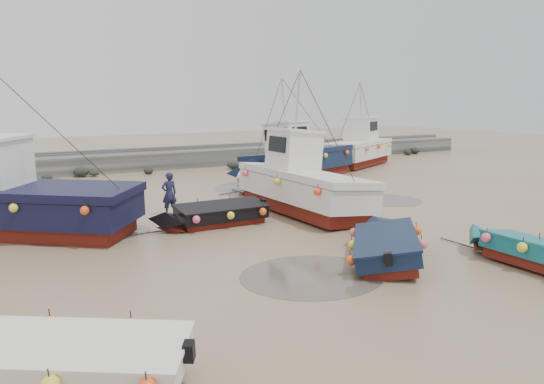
{
  "coord_description": "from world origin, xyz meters",
  "views": [
    {
      "loc": [
        -11.73,
        -14.94,
        4.94
      ],
      "look_at": [
        -1.42,
        2.48,
        1.4
      ],
      "focal_mm": 35.0,
      "sensor_mm": 36.0,
      "label": 1
    }
  ],
  "objects": [
    {
      "name": "dinghy_1",
      "position": [
        -0.35,
        -2.92,
        0.54
      ],
      "size": [
        4.9,
        5.5,
        1.43
      ],
      "rotation": [
        0.0,
        0.0,
        -0.71
      ],
      "color": "maroon",
      "rests_on": "ground"
    },
    {
      "name": "seawall",
      "position": [
        0.05,
        21.99,
        0.63
      ],
      "size": [
        60.0,
        4.92,
        1.5
      ],
      "color": "slate",
      "rests_on": "ground"
    },
    {
      "name": "person",
      "position": [
        -4.1,
        6.64,
        0.0
      ],
      "size": [
        0.7,
        0.48,
        1.87
      ],
      "primitive_type": "imported",
      "rotation": [
        0.0,
        0.0,
        3.18
      ],
      "color": "#1B1E3D",
      "rests_on": "ground"
    },
    {
      "name": "cabin_boat_0",
      "position": [
        -10.3,
        6.43,
        1.3
      ],
      "size": [
        9.68,
        8.45,
        6.22
      ],
      "rotation": [
        0.0,
        0.0,
        0.87
      ],
      "color": "maroon",
      "rests_on": "ground"
    },
    {
      "name": "dinghy_4",
      "position": [
        -3.33,
        3.86,
        0.55
      ],
      "size": [
        5.97,
        1.97,
        1.43
      ],
      "rotation": [
        0.0,
        0.0,
        1.56
      ],
      "color": "maroon",
      "rests_on": "ground"
    },
    {
      "name": "cabin_boat_2",
      "position": [
        5.79,
        11.9,
        1.3
      ],
      "size": [
        11.01,
        5.84,
        6.22
      ],
      "rotation": [
        0.0,
        0.0,
        1.92
      ],
      "color": "maroon",
      "rests_on": "ground"
    },
    {
      "name": "puddle_b",
      "position": [
        6.44,
        4.43,
        0.0
      ],
      "size": [
        3.17,
        3.17,
        0.01
      ],
      "primitive_type": "cylinder",
      "color": "#554C44",
      "rests_on": "ground"
    },
    {
      "name": "puddle_a",
      "position": [
        -3.42,
        -3.11,
        0.0
      ],
      "size": [
        4.19,
        4.19,
        0.01
      ],
      "primitive_type": "cylinder",
      "color": "#554C44",
      "rests_on": "ground"
    },
    {
      "name": "dinghy_2",
      "position": [
        2.73,
        -5.6,
        0.56
      ],
      "size": [
        2.04,
        5.52,
        1.43
      ],
      "rotation": [
        0.0,
        0.0,
        -0.03
      ],
      "color": "maroon",
      "rests_on": "ground"
    },
    {
      "name": "cabin_boat_3",
      "position": [
        14.55,
        16.28,
        1.33
      ],
      "size": [
        9.83,
        6.39,
        6.22
      ],
      "rotation": [
        0.0,
        0.0,
        -1.1
      ],
      "color": "maroon",
      "rests_on": "ground"
    },
    {
      "name": "puddle_c",
      "position": [
        -7.82,
        4.84,
        0.0
      ],
      "size": [
        4.47,
        4.47,
        0.01
      ],
      "primitive_type": "cylinder",
      "color": "#554C44",
      "rests_on": "ground"
    },
    {
      "name": "ground",
      "position": [
        0.0,
        0.0,
        0.0
      ],
      "size": [
        120.0,
        120.0,
        0.0
      ],
      "primitive_type": "plane",
      "color": "#988063",
      "rests_on": "ground"
    },
    {
      "name": "puddle_d",
      "position": [
        3.34,
        10.71,
        0.0
      ],
      "size": [
        6.5,
        6.5,
        0.01
      ],
      "primitive_type": "cylinder",
      "color": "#554C44",
      "rests_on": "ground"
    },
    {
      "name": "dinghy_0",
      "position": [
        -10.59,
        -5.52,
        0.54
      ],
      "size": [
        5.6,
        4.15,
        1.43
      ],
      "rotation": [
        0.0,
        0.0,
        0.97
      ],
      "color": "maroon",
      "rests_on": "ground"
    },
    {
      "name": "cabin_boat_1",
      "position": [
        0.99,
        4.63,
        1.32
      ],
      "size": [
        3.07,
        10.65,
        6.22
      ],
      "rotation": [
        0.0,
        0.0,
        -0.0
      ],
      "color": "maroon",
      "rests_on": "ground"
    }
  ]
}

